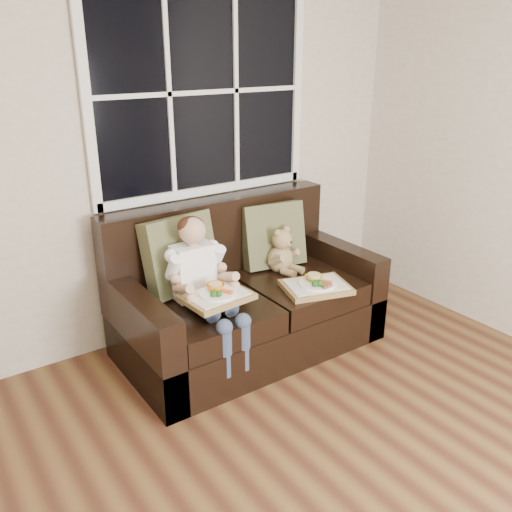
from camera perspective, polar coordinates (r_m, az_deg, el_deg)
room_walls at (r=1.44m, az=22.17°, el=5.91°), size 4.52×5.02×2.71m
window_back at (r=3.72m, az=-5.62°, el=16.80°), size 1.62×0.04×1.37m
loveseat at (r=3.69m, az=-1.31°, el=-4.86°), size 1.70×0.92×0.96m
pillow_left at (r=3.48m, az=-8.00°, el=0.20°), size 0.52×0.30×0.50m
pillow_right at (r=3.85m, az=1.83°, el=2.21°), size 0.48×0.28×0.47m
child at (r=3.28m, az=-5.79°, el=-2.16°), size 0.36×0.59×0.83m
teddy_bear at (r=3.78m, az=2.70°, el=0.28°), size 0.22×0.27×0.33m
tray_left at (r=3.18m, az=-4.12°, el=-4.14°), size 0.41×0.32×0.09m
tray_right at (r=3.54m, az=6.34°, el=-3.12°), size 0.49×0.42×0.10m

